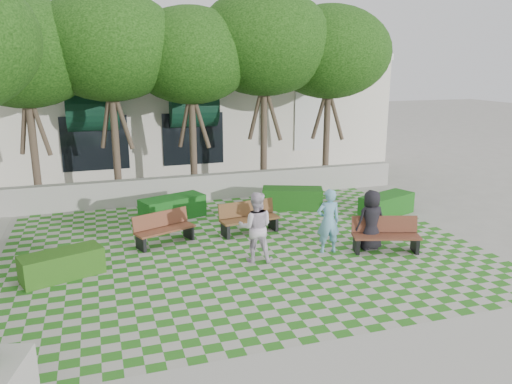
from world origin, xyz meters
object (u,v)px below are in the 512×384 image
object	(u,v)px
bench_west	(164,229)
person_white	(256,227)
person_blue	(328,221)
hedge_west	(62,265)
hedge_east	(387,205)
hedge_midleft	(173,208)
bench_east	(386,235)
hedge_midright	(292,198)
bench_mid	(249,218)
person_dark	(371,220)

from	to	relation	value
bench_west	person_white	bearing A→B (deg)	-65.61
person_blue	person_white	bearing A→B (deg)	4.84
hedge_west	person_white	xyz separation A→B (m)	(4.49, -0.41, 0.56)
hedge_east	hedge_midleft	bearing A→B (deg)	165.18
bench_east	hedge_midright	distance (m)	4.47
bench_east	hedge_midleft	xyz separation A→B (m)	(-4.81, 4.50, -0.08)
bench_west	hedge_midleft	xyz separation A→B (m)	(0.56, 2.17, -0.07)
bench_west	person_white	xyz separation A→B (m)	(1.98, -1.91, 0.46)
bench_mid	person_dark	bearing A→B (deg)	-47.90
person_dark	bench_west	bearing A→B (deg)	-22.94
bench_east	hedge_midright	xyz separation A→B (m)	(-0.82, 4.39, -0.08)
bench_mid	hedge_midleft	distance (m)	2.76
person_blue	person_dark	world-z (taller)	person_blue
hedge_midleft	hedge_west	xyz separation A→B (m)	(-3.08, -3.67, -0.04)
bench_west	person_white	world-z (taller)	person_white
bench_mid	hedge_west	size ratio (longest dim) A/B	1.00
hedge_east	hedge_west	xyz separation A→B (m)	(-9.66, -1.93, -0.03)
bench_west	bench_east	bearing A→B (deg)	-45.06
hedge_midright	hedge_midleft	world-z (taller)	hedge_midleft
bench_mid	hedge_west	world-z (taller)	bench_mid
bench_mid	hedge_east	bearing A→B (deg)	-4.45
bench_mid	bench_west	xyz separation A→B (m)	(-2.44, -0.15, -0.02)
bench_east	bench_mid	world-z (taller)	same
bench_east	bench_mid	xyz separation A→B (m)	(-2.93, 2.48, -0.00)
bench_mid	bench_west	world-z (taller)	bench_mid
bench_east	hedge_west	size ratio (longest dim) A/B	1.02
bench_west	hedge_midleft	bearing A→B (deg)	53.80
bench_west	hedge_west	bearing A→B (deg)	-170.81
hedge_west	person_white	bearing A→B (deg)	-5.27
bench_mid	hedge_midright	size ratio (longest dim) A/B	0.89
bench_east	person_white	xyz separation A→B (m)	(-3.39, 0.42, 0.44)
bench_west	person_dark	bearing A→B (deg)	-43.80
bench_east	person_dark	xyz separation A→B (m)	(-0.29, 0.26, 0.36)
bench_west	person_blue	size ratio (longest dim) A/B	1.02
bench_mid	person_white	xyz separation A→B (m)	(-0.46, -2.06, 0.44)
bench_west	hedge_midright	distance (m)	5.00
bench_east	hedge_west	bearing A→B (deg)	-168.45
bench_east	person_white	world-z (taller)	person_white
person_blue	person_dark	xyz separation A→B (m)	(1.16, -0.13, -0.05)
bench_mid	person_dark	distance (m)	3.47
hedge_midleft	person_dark	world-z (taller)	person_dark
bench_west	person_white	size ratio (longest dim) A/B	0.98
bench_east	bench_west	size ratio (longest dim) A/B	1.05
hedge_midright	person_white	size ratio (longest dim) A/B	1.13
bench_west	hedge_east	distance (m)	7.16
hedge_midright	hedge_west	world-z (taller)	hedge_midright
bench_east	person_white	distance (m)	3.45
hedge_midleft	person_blue	size ratio (longest dim) A/B	1.18
hedge_midright	person_dark	size ratio (longest dim) A/B	1.25
bench_mid	person_dark	xyz separation A→B (m)	(2.64, -2.22, 0.36)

